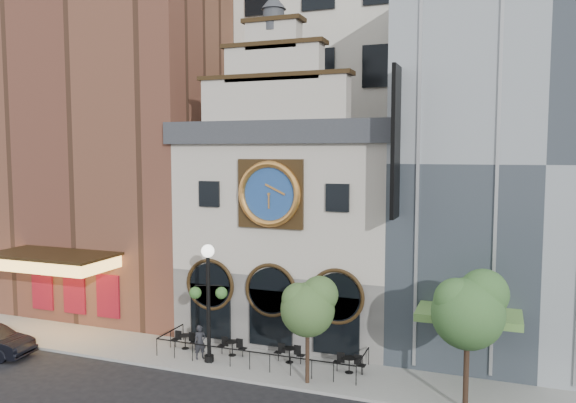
# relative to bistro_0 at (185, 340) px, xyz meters

# --- Properties ---
(ground) EXTENTS (120.00, 120.00, 0.00)m
(ground) POSITION_rel_bistro_0_xyz_m (4.45, -2.61, -0.61)
(ground) COLOR black
(ground) RESTS_ON ground
(sidewalk) EXTENTS (44.00, 5.00, 0.15)m
(sidewalk) POSITION_rel_bistro_0_xyz_m (4.45, -0.11, -0.54)
(sidewalk) COLOR gray
(sidewalk) RESTS_ON ground
(clock_building) EXTENTS (12.60, 8.78, 18.65)m
(clock_building) POSITION_rel_bistro_0_xyz_m (4.45, 5.22, 6.07)
(clock_building) COLOR #605E5B
(clock_building) RESTS_ON ground
(theater_building) EXTENTS (14.00, 15.60, 25.00)m
(theater_building) POSITION_rel_bistro_0_xyz_m (-8.55, 7.35, 11.99)
(theater_building) COLOR brown
(theater_building) RESTS_ON ground
(retail_building) EXTENTS (14.00, 14.40, 20.00)m
(retail_building) POSITION_rel_bistro_0_xyz_m (17.44, 7.38, 9.53)
(retail_building) COLOR gray
(retail_building) RESTS_ON ground
(office_tower) EXTENTS (20.00, 16.00, 40.00)m
(office_tower) POSITION_rel_bistro_0_xyz_m (4.45, 17.39, 19.39)
(office_tower) COLOR silver
(office_tower) RESTS_ON ground
(cafe_railing) EXTENTS (10.60, 2.60, 0.90)m
(cafe_railing) POSITION_rel_bistro_0_xyz_m (4.45, -0.11, -0.01)
(cafe_railing) COLOR black
(cafe_railing) RESTS_ON sidewalk
(bistro_0) EXTENTS (1.58, 0.68, 0.90)m
(bistro_0) POSITION_rel_bistro_0_xyz_m (0.00, 0.00, 0.00)
(bistro_0) COLOR black
(bistro_0) RESTS_ON sidewalk
(bistro_1) EXTENTS (1.58, 0.68, 0.90)m
(bistro_1) POSITION_rel_bistro_0_xyz_m (2.82, -0.01, 0.00)
(bistro_1) COLOR black
(bistro_1) RESTS_ON sidewalk
(bistro_2) EXTENTS (1.58, 0.68, 0.90)m
(bistro_2) POSITION_rel_bistro_0_xyz_m (5.95, 0.12, 0.00)
(bistro_2) COLOR black
(bistro_2) RESTS_ON sidewalk
(bistro_3) EXTENTS (1.58, 0.68, 0.90)m
(bistro_3) POSITION_rel_bistro_0_xyz_m (9.09, -0.10, 0.00)
(bistro_3) COLOR black
(bistro_3) RESTS_ON sidewalk
(pedestrian) EXTENTS (0.74, 0.75, 1.74)m
(pedestrian) POSITION_rel_bistro_0_xyz_m (1.49, -1.01, 0.41)
(pedestrian) COLOR black
(pedestrian) RESTS_ON sidewalk
(lamppost) EXTENTS (1.84, 1.06, 5.99)m
(lamppost) POSITION_rel_bistro_0_xyz_m (2.10, -1.18, 3.24)
(lamppost) COLOR black
(lamppost) RESTS_ON sidewalk
(tree_left) EXTENTS (2.57, 2.48, 4.96)m
(tree_left) POSITION_rel_bistro_0_xyz_m (7.62, -1.86, 3.17)
(tree_left) COLOR #382619
(tree_left) RESTS_ON sidewalk
(tree_right) EXTENTS (3.04, 2.93, 5.85)m
(tree_right) POSITION_rel_bistro_0_xyz_m (14.58, -2.17, 3.83)
(tree_right) COLOR #382619
(tree_right) RESTS_ON sidewalk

